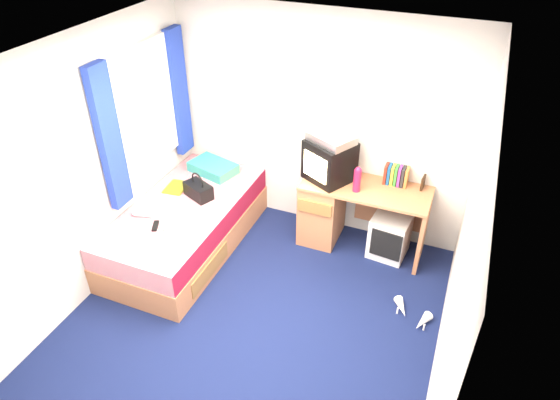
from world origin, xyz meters
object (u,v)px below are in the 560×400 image
at_px(pillow, 213,168).
at_px(pink_water_bottle, 357,180).
at_px(storage_cube, 390,236).
at_px(handbag, 198,190).
at_px(bed, 186,226).
at_px(magazine, 176,187).
at_px(vcr, 331,138).
at_px(picture_frame, 423,183).
at_px(white_heels, 412,314).
at_px(crt_tv, 329,161).
at_px(aerosol_can, 356,176).
at_px(water_bottle, 143,213).
at_px(remote_control, 155,226).
at_px(colour_swatch_fan, 170,234).
at_px(towel, 187,218).
at_px(desk, 338,208).

relative_size(pillow, pink_water_bottle, 2.15).
relative_size(storage_cube, handbag, 1.32).
bearing_deg(bed, pink_water_bottle, 20.66).
bearing_deg(bed, magazine, 134.04).
distance_m(vcr, picture_frame, 1.03).
bearing_deg(white_heels, vcr, 142.24).
height_order(crt_tv, aerosol_can, crt_tv).
bearing_deg(water_bottle, magazine, 88.22).
bearing_deg(vcr, remote_control, -112.35).
bearing_deg(bed, storage_cube, 19.07).
bearing_deg(colour_swatch_fan, remote_control, 166.31).
bearing_deg(white_heels, colour_swatch_fan, -171.37).
distance_m(picture_frame, water_bottle, 2.81).
distance_m(pillow, storage_cube, 2.10).
relative_size(bed, towel, 6.96).
xyz_separation_m(storage_cube, water_bottle, (-2.30, -1.03, 0.34)).
bearing_deg(aerosol_can, vcr, -174.46).
height_order(storage_cube, magazine, magazine).
bearing_deg(pillow, storage_cube, -0.04).
bearing_deg(water_bottle, towel, 9.97).
bearing_deg(crt_tv, vcr, 90.00).
distance_m(desk, crt_tv, 0.57).
xyz_separation_m(pillow, remote_control, (-0.02, -1.13, -0.05)).
xyz_separation_m(vcr, remote_control, (-1.38, -1.17, -0.67)).
distance_m(towel, white_heels, 2.31).
relative_size(pink_water_bottle, aerosol_can, 1.49).
xyz_separation_m(pillow, towel, (0.23, -0.95, -0.01)).
relative_size(crt_tv, pink_water_bottle, 2.35).
xyz_separation_m(bed, towel, (0.20, -0.24, 0.32)).
bearing_deg(aerosol_can, colour_swatch_fan, -139.63).
distance_m(picture_frame, aerosol_can, 0.66).
relative_size(picture_frame, remote_control, 0.88).
relative_size(pillow, remote_control, 3.23).
relative_size(picture_frame, pink_water_bottle, 0.58).
bearing_deg(crt_tv, storage_cube, 25.35).
relative_size(magazine, colour_swatch_fan, 1.27).
bearing_deg(colour_swatch_fan, handbag, 96.24).
distance_m(bed, picture_frame, 2.49).
relative_size(storage_cube, towel, 1.62).
distance_m(crt_tv, pink_water_bottle, 0.36).
distance_m(storage_cube, crt_tv, 1.02).
relative_size(bed, white_heels, 5.24).
xyz_separation_m(vcr, handbag, (-1.25, -0.55, -0.59)).
xyz_separation_m(vcr, white_heels, (1.12, -0.87, -1.18)).
bearing_deg(pink_water_bottle, colour_swatch_fan, -143.93).
distance_m(pillow, towel, 0.98).
height_order(water_bottle, colour_swatch_fan, water_bottle).
distance_m(magazine, colour_swatch_fan, 0.82).
bearing_deg(handbag, water_bottle, -98.86).
distance_m(crt_tv, magazine, 1.69).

